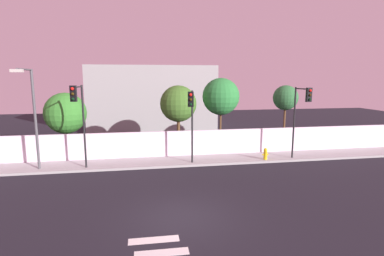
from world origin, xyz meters
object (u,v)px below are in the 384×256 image
Objects in this scene: traffic_light_left at (191,112)px; street_lamp_curbside at (32,110)px; traffic_light_center at (79,109)px; traffic_light_right at (302,108)px; roadside_tree_midright at (221,97)px; roadside_tree_midleft at (178,104)px; roadside_tree_rightmost at (285,98)px; roadside_tree_leftmost at (65,113)px; fire_hydrant at (265,153)px.

street_lamp_curbside is (-9.35, 0.66, 0.21)m from traffic_light_left.
traffic_light_center is 2.75m from street_lamp_curbside.
roadside_tree_midright is (-4.38, 4.18, 0.51)m from traffic_light_right.
roadside_tree_midleft is 8.63m from roadside_tree_rightmost.
roadside_tree_leftmost is at bearing 180.00° from roadside_tree_rightmost.
traffic_light_right is 3.87m from fire_hydrant.
roadside_tree_midright is 5.33m from roadside_tree_rightmost.
roadside_tree_midleft is (-7.68, 4.18, 0.00)m from traffic_light_right.
roadside_tree_leftmost is at bearing 180.00° from roadside_tree_midleft.
street_lamp_curbside is at bearing -158.40° from roadside_tree_midleft.
traffic_light_center is 0.85× the size of street_lamp_curbside.
traffic_light_left is 0.93× the size of roadside_tree_rightmost.
traffic_light_left reaches higher than fire_hydrant.
roadside_tree_rightmost is (8.63, 0.00, 0.34)m from roadside_tree_midleft.
roadside_tree_rightmost is (5.33, 0.00, -0.17)m from roadside_tree_midright.
street_lamp_curbside is 7.54× the size of fire_hydrant.
traffic_light_right reaches higher than roadside_tree_leftmost.
traffic_light_right reaches higher than traffic_light_left.
traffic_light_right is at bearing -2.02° from street_lamp_curbside.
street_lamp_curbside is 3.77m from roadside_tree_leftmost.
roadside_tree_midright is at bearing 0.00° from roadside_tree_leftmost.
street_lamp_curbside is 14.97m from fire_hydrant.
roadside_tree_midright is (3.01, 4.25, 0.63)m from traffic_light_left.
roadside_tree_leftmost is 0.91× the size of roadside_tree_rightmost.
street_lamp_curbside reaches higher than traffic_light_right.
roadside_tree_midright is (3.30, 0.00, 0.51)m from roadside_tree_midleft.
roadside_tree_midleft is at bearing 93.82° from traffic_light_left.
fire_hydrant is at bearing 2.76° from traffic_light_center.
roadside_tree_rightmost is at bearing 26.99° from traffic_light_left.
fire_hydrant is (14.61, 0.03, -3.26)m from street_lamp_curbside.
roadside_tree_leftmost is (-8.37, 4.25, -0.43)m from traffic_light_left.
traffic_light_center is 1.00× the size of roadside_tree_rightmost.
roadside_tree_midright reaches higher than traffic_light_center.
traffic_light_left is 6.66m from traffic_light_center.
traffic_light_center is at bearing -156.86° from roadside_tree_midright.
roadside_tree_leftmost is at bearing 112.52° from traffic_light_center.
roadside_tree_midright reaches higher than fire_hydrant.
street_lamp_curbside is (-2.69, 0.54, -0.04)m from traffic_light_center.
traffic_light_center is at bearing -164.59° from roadside_tree_rightmost.
street_lamp_curbside is 9.75m from roadside_tree_midleft.
traffic_light_left is at bearing -172.53° from fire_hydrant.
street_lamp_curbside is 1.18× the size of roadside_tree_midleft.
roadside_tree_midright is at bearing 23.14° from traffic_light_center.
traffic_light_left is at bearing -86.18° from roadside_tree_midleft.
roadside_tree_midleft is 3.34m from roadside_tree_midright.
traffic_light_center is at bearing -147.04° from roadside_tree_midleft.
roadside_tree_midleft is at bearing 151.42° from traffic_light_right.
traffic_light_center is at bearing 179.80° from traffic_light_right.
roadside_tree_midleft reaches higher than roadside_tree_rightmost.
fire_hydrant is (-2.13, 0.62, -3.17)m from traffic_light_right.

